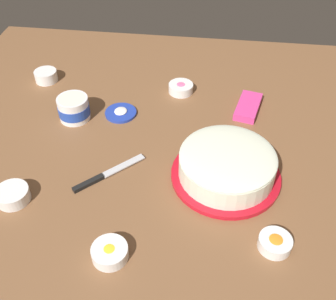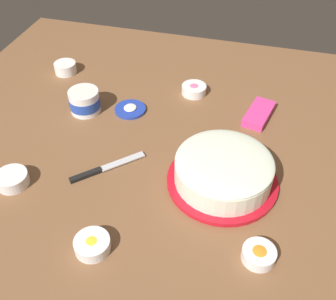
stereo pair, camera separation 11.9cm
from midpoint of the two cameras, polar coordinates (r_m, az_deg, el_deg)
name	(u,v)px [view 1 (the left image)]	position (r m, az deg, el deg)	size (l,w,h in m)	color
ground_plane	(139,149)	(1.25, -6.85, 0.00)	(1.54, 1.54, 0.00)	brown
frosted_cake	(227,166)	(1.13, 5.49, -2.41)	(0.32, 0.32, 0.10)	red
frosting_tub	(74,108)	(1.39, -15.81, 5.72)	(0.11, 0.11, 0.08)	white
frosting_tub_lid	(121,113)	(1.39, -9.25, 5.21)	(0.11, 0.11, 0.02)	#233DAD
spreading_knife	(103,176)	(1.18, -12.17, -3.79)	(0.18, 0.18, 0.01)	silver
sprinkle_bowl_orange	(275,243)	(1.01, 11.84, -13.08)	(0.08, 0.08, 0.03)	white
sprinkle_bowl_green	(46,76)	(1.63, -19.18, 9.97)	(0.09, 0.09, 0.04)	white
sprinkle_bowl_rainbow	(13,195)	(1.19, -24.16, -6.05)	(0.09, 0.09, 0.04)	white
sprinkle_bowl_pink	(181,88)	(1.48, -0.46, 8.85)	(0.09, 0.09, 0.03)	white
sprinkle_bowl_yellow	(111,252)	(1.00, -11.64, -14.39)	(0.09, 0.09, 0.03)	white
candy_box_lower	(248,107)	(1.41, 9.08, 6.07)	(0.16, 0.07, 0.03)	#E53D8E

